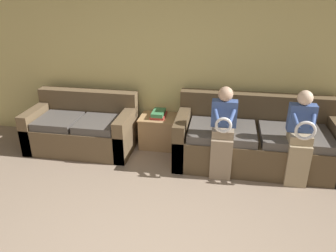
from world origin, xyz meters
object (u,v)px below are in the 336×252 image
Objects in this scene: couch_side at (83,129)px; book_stack at (159,114)px; side_shelf at (159,131)px; child_left_seated at (223,129)px; couch_main at (256,141)px; child_right_seated at (301,134)px.

book_stack is (1.14, 0.26, 0.23)m from couch_side.
book_stack is at bearing 146.14° from side_shelf.
couch_side is 2.20m from child_left_seated.
child_left_seated is (-0.47, -0.41, 0.34)m from couch_main.
child_right_seated reaches higher than book_stack.
book_stack is at bearing 145.01° from child_left_seated.
side_shelf is (1.15, 0.25, -0.05)m from couch_side.
couch_side is 1.19m from book_stack.
book_stack is (-1.46, 0.28, 0.21)m from couch_main.
couch_side is 1.32× the size of child_left_seated.
child_left_seated is 1.00× the size of child_right_seated.
side_shelf is (-1.45, 0.27, -0.08)m from couch_main.
book_stack is at bearing 12.73° from couch_side.
book_stack is (-0.98, 0.69, -0.13)m from child_left_seated.
child_left_seated is at bearing -11.48° from couch_side.
child_right_seated is 3.68× the size of book_stack.
side_shelf is at bearing 169.37° from couch_main.
couch_side is 3.12m from child_right_seated.
child_left_seated reaches higher than couch_side.
couch_main is 1.50m from book_stack.
book_stack is at bearing 160.29° from child_right_seated.
couch_side is at bearing 179.57° from couch_main.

